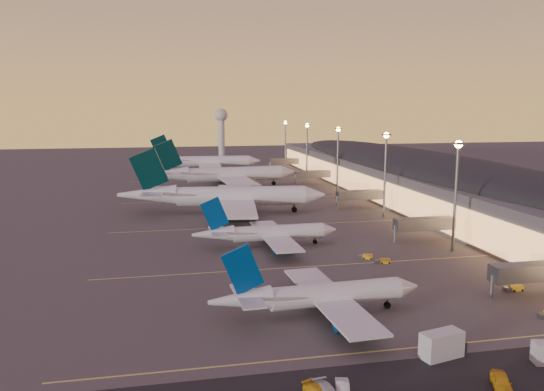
{
  "coord_description": "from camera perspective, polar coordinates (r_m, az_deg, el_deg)",
  "views": [
    {
      "loc": [
        -29.46,
        -109.33,
        33.29
      ],
      "look_at": [
        2.0,
        45.0,
        7.0
      ],
      "focal_mm": 35.0,
      "sensor_mm": 36.0,
      "label": 1
    }
  ],
  "objects": [
    {
      "name": "ground",
      "position": [
        118.02,
        3.44,
        -6.93
      ],
      "size": [
        700.0,
        700.0,
        0.0
      ],
      "primitive_type": "plane",
      "color": "#454240"
    },
    {
      "name": "airliner_narrow_south",
      "position": [
        87.19,
        4.98,
        -10.69
      ],
      "size": [
        35.6,
        31.81,
        12.72
      ],
      "rotation": [
        0.0,
        0.0,
        0.05
      ],
      "color": "silver",
      "rests_on": "ground"
    },
    {
      "name": "airliner_narrow_north",
      "position": [
        127.87,
        -0.62,
        -4.09
      ],
      "size": [
        35.5,
        31.63,
        12.72
      ],
      "rotation": [
        0.0,
        0.0,
        0.02
      ],
      "color": "silver",
      "rests_on": "ground"
    },
    {
      "name": "airliner_wide_near",
      "position": [
        168.38,
        -5.27,
        -0.1
      ],
      "size": [
        65.56,
        60.18,
        20.98
      ],
      "rotation": [
        0.0,
        0.0,
        -0.12
      ],
      "color": "silver",
      "rests_on": "ground"
    },
    {
      "name": "airliner_wide_mid",
      "position": [
        223.56,
        -5.35,
        2.25
      ],
      "size": [
        64.63,
        59.0,
        20.68
      ],
      "rotation": [
        0.0,
        0.0,
        0.07
      ],
      "color": "silver",
      "rests_on": "ground"
    },
    {
      "name": "airliner_wide_far",
      "position": [
        281.49,
        -7.45,
        3.63
      ],
      "size": [
        61.0,
        55.66,
        19.52
      ],
      "rotation": [
        0.0,
        0.0,
        -0.07
      ],
      "color": "silver",
      "rests_on": "ground"
    },
    {
      "name": "terminal_building",
      "position": [
        204.9,
        15.04,
        2.28
      ],
      "size": [
        56.35,
        255.0,
        17.46
      ],
      "color": "#535358",
      "rests_on": "ground"
    },
    {
      "name": "light_masts",
      "position": [
        186.88,
        9.06,
        4.53
      ],
      "size": [
        2.2,
        217.2,
        25.9
      ],
      "color": "slate",
      "rests_on": "ground"
    },
    {
      "name": "radar_tower",
      "position": [
        371.61,
        -5.47,
        7.67
      ],
      "size": [
        9.0,
        9.0,
        32.5
      ],
      "color": "silver",
      "rests_on": "ground"
    },
    {
      "name": "service_lane",
      "position": [
        69.43,
        16.16,
        -19.58
      ],
      "size": [
        260.0,
        16.0,
        0.01
      ],
      "color": "black",
      "rests_on": "ground"
    },
    {
      "name": "lane_markings",
      "position": [
        155.8,
        -0.35,
        -2.86
      ],
      "size": [
        90.0,
        180.36,
        0.0
      ],
      "color": "#D8C659",
      "rests_on": "ground"
    },
    {
      "name": "baggage_tug_b",
      "position": [
        108.39,
        24.56,
        -9.04
      ],
      "size": [
        3.48,
        1.58,
        1.04
      ],
      "rotation": [
        0.0,
        0.0,
        0.0
      ],
      "color": "gold",
      "rests_on": "ground"
    },
    {
      "name": "baggage_tug_c",
      "position": [
        120.53,
        10.06,
        -6.49
      ],
      "size": [
        3.51,
        2.57,
        0.98
      ],
      "rotation": [
        0.0,
        0.0,
        -0.44
      ],
      "color": "gold",
      "rests_on": "ground"
    },
    {
      "name": "catering_truck_a",
      "position": [
        77.62,
        17.98,
        -15.04
      ],
      "size": [
        6.79,
        3.84,
        3.6
      ],
      "rotation": [
        0.0,
        0.0,
        0.23
      ],
      "color": "silver",
      "rests_on": "ground"
    },
    {
      "name": "baggage_tug_d",
      "position": [
        117.84,
        11.86,
        -6.92
      ],
      "size": [
        3.4,
        1.86,
        0.96
      ],
      "rotation": [
        0.0,
        0.0,
        -0.19
      ],
      "color": "gold",
      "rests_on": "ground"
    },
    {
      "name": "service_van_c",
      "position": [
        66.49,
        7.61,
        -19.94
      ],
      "size": [
        2.6,
        4.69,
        1.46
      ],
      "primitive_type": "imported",
      "rotation": [
        0.0,
        0.0,
        -0.25
      ],
      "color": "silver",
      "rests_on": "ground"
    },
    {
      "name": "service_van_d",
      "position": [
        72.45,
        23.46,
        -17.93
      ],
      "size": [
        3.99,
        5.53,
        1.75
      ],
      "primitive_type": "imported",
      "rotation": [
        0.0,
        0.0,
        -0.42
      ],
      "color": "gold",
      "rests_on": "ground"
    }
  ]
}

